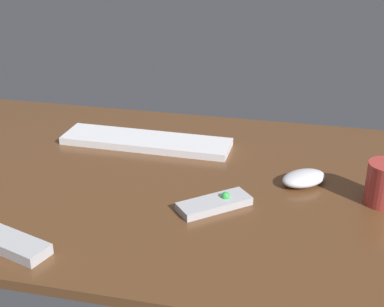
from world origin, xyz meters
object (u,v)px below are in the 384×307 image
Objects in this scene: media_remote at (215,203)px; tv_remote at (10,243)px; keyboard at (146,141)px; computer_mouse at (304,178)px.

tv_remote is at bearing 173.80° from media_remote.
computer_mouse is (41.00, -13.37, 0.61)cm from keyboard.
tv_remote is (-10.05, -50.71, 0.12)cm from keyboard.
computer_mouse reaches higher than media_remote.
keyboard is 2.86× the size of media_remote.
keyboard is 51.70cm from tv_remote.
media_remote reaches higher than tv_remote.
tv_remote reaches higher than keyboard.
media_remote is at bearing 52.23° from tv_remote.
tv_remote is at bearing -100.04° from keyboard.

